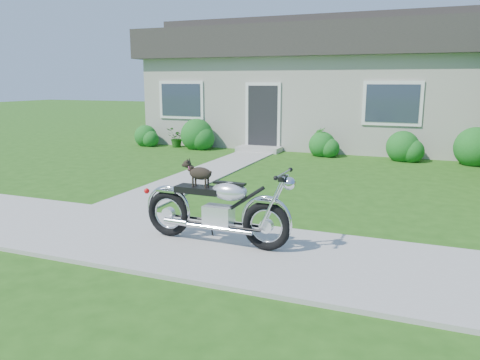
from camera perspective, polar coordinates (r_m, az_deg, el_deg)
name	(u,v)px	position (r m, az deg, el deg)	size (l,w,h in m)	color
ground	(158,239)	(6.92, -9.95, -7.13)	(80.00, 80.00, 0.00)	#235114
sidewalk	(158,238)	(6.91, -9.95, -6.97)	(24.00, 2.20, 0.04)	#9E9B93
walkway	(211,171)	(11.87, -3.52, 1.14)	(1.20, 8.00, 0.03)	#9E9B93
house	(328,83)	(17.88, 10.70, 11.50)	(12.60, 7.03, 4.50)	#ABA89A
shrub_row	(315,142)	(14.50, 9.18, 4.63)	(11.41, 1.12, 1.12)	#195E1C
potted_plant_left	(176,138)	(16.31, -7.81, 5.13)	(0.59, 0.51, 0.66)	#1D4F15
potted_plant_right	(319,142)	(14.53, 9.57, 4.64)	(0.48, 0.48, 0.86)	#20641B
motorcycle_with_dog	(218,208)	(6.40, -2.70, -3.44)	(2.22, 0.60, 1.14)	black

